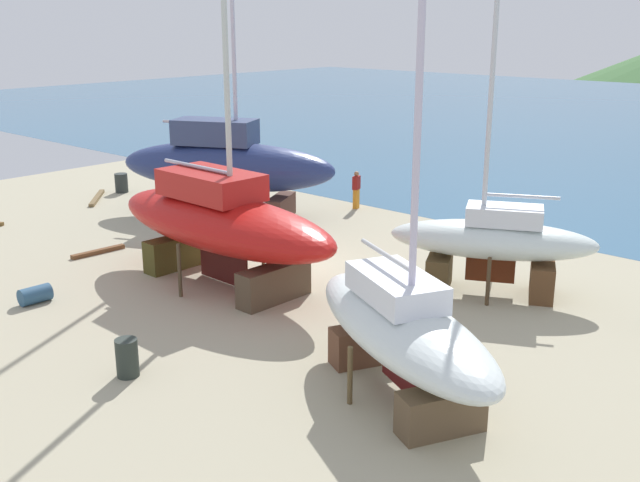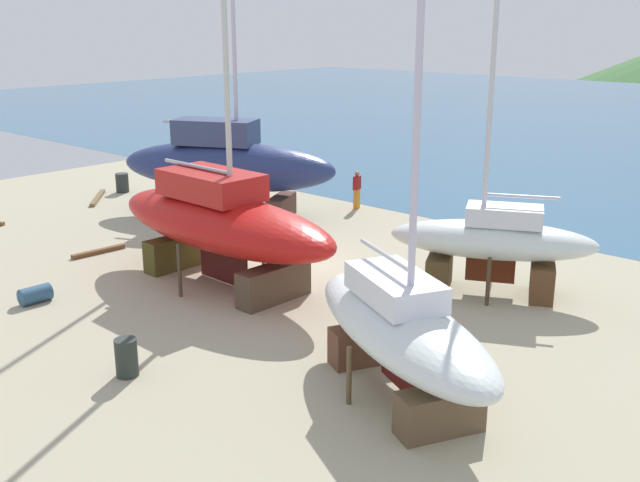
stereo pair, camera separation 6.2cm
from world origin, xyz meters
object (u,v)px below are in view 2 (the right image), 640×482
object	(u,v)px
sailboat_large_starboard	(227,164)
worker	(357,189)
sailboat_mid_port	(221,221)
sailboat_far_slipway	(493,241)
sailboat_small_center	(401,328)
barrel_ochre	(126,358)
barrel_rust_near	(35,294)
barrel_tipped_left	(122,183)

from	to	relation	value
sailboat_large_starboard	worker	distance (m)	5.96
sailboat_mid_port	sailboat_far_slipway	size ratio (longest dim) A/B	1.36
sailboat_small_center	barrel_ochre	bearing A→B (deg)	-119.22
sailboat_mid_port	barrel_rust_near	world-z (taller)	sailboat_mid_port
sailboat_mid_port	barrel_rust_near	size ratio (longest dim) A/B	16.84
sailboat_far_slipway	barrel_rust_near	xyz separation A→B (m)	(-9.78, -9.95, -1.43)
sailboat_large_starboard	barrel_ochre	xyz separation A→B (m)	(9.91, -11.92, -1.76)
sailboat_far_slipway	sailboat_large_starboard	bearing A→B (deg)	-31.06
barrel_ochre	sailboat_mid_port	bearing A→B (deg)	119.35
sailboat_large_starboard	barrel_rust_near	distance (m)	11.77
sailboat_large_starboard	sailboat_far_slipway	distance (m)	13.56
barrel_ochre	sailboat_far_slipway	bearing A→B (deg)	71.68
sailboat_mid_port	barrel_tipped_left	distance (m)	14.90
sailboat_small_center	barrel_ochre	distance (m)	6.60
barrel_ochre	worker	bearing A→B (deg)	111.16
sailboat_large_starboard	barrel_rust_near	size ratio (longest dim) A/B	17.32
sailboat_mid_port	barrel_ochre	xyz separation A→B (m)	(3.33, -5.93, -1.61)
worker	barrel_ochre	world-z (taller)	worker
sailboat_far_slipway	sailboat_mid_port	bearing A→B (deg)	8.88
sailboat_far_slipway	sailboat_small_center	size ratio (longest dim) A/B	1.08
sailboat_small_center	barrel_tipped_left	size ratio (longest dim) A/B	11.26
sailboat_large_starboard	sailboat_small_center	distance (m)	17.39
worker	sailboat_small_center	bearing A→B (deg)	-65.90
sailboat_mid_port	barrel_rust_near	distance (m)	6.03
sailboat_large_starboard	sailboat_small_center	world-z (taller)	sailboat_large_starboard
barrel_rust_near	sailboat_large_starboard	bearing A→B (deg)	108.79
sailboat_mid_port	worker	distance (m)	11.12
sailboat_mid_port	barrel_ochre	bearing A→B (deg)	-59.27
sailboat_far_slipway	worker	world-z (taller)	sailboat_far_slipway
barrel_tipped_left	sailboat_mid_port	bearing A→B (deg)	-21.43
sailboat_small_center	worker	world-z (taller)	sailboat_small_center
sailboat_mid_port	sailboat_far_slipway	world-z (taller)	sailboat_mid_port
barrel_tipped_left	barrel_rust_near	size ratio (longest dim) A/B	1.02
worker	barrel_ochre	size ratio (longest dim) A/B	1.81
barrel_rust_near	worker	bearing A→B (deg)	90.84
sailboat_small_center	worker	distance (m)	17.48
sailboat_small_center	sailboat_large_starboard	bearing A→B (deg)	178.23
worker	sailboat_mid_port	bearing A→B (deg)	-92.19
sailboat_far_slipway	barrel_rust_near	distance (m)	14.02
sailboat_mid_port	barrel_tipped_left	bearing A→B (deg)	159.94
sailboat_large_starboard	barrel_ochre	size ratio (longest dim) A/B	16.91
sailboat_small_center	barrel_tipped_left	xyz separation A→B (m)	(-22.50, 7.69, -1.15)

